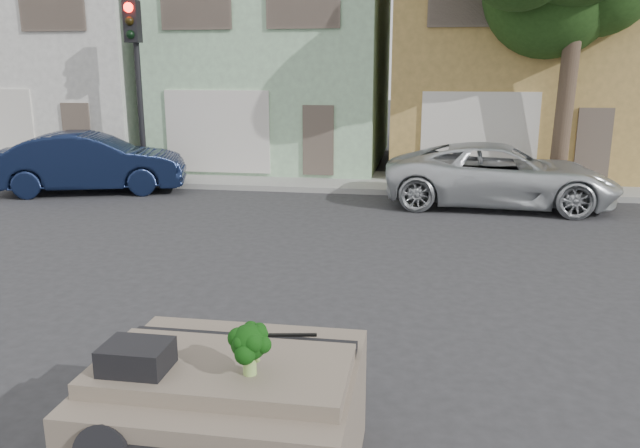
% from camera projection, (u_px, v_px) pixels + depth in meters
% --- Properties ---
extents(ground_plane, '(120.00, 120.00, 0.00)m').
position_uv_depth(ground_plane, '(302.00, 331.00, 7.96)').
color(ground_plane, '#303033').
rests_on(ground_plane, ground).
extents(sidewalk, '(40.00, 3.00, 0.15)m').
position_uv_depth(sidewalk, '(371.00, 182.00, 18.00)').
color(sidewalk, gray).
rests_on(sidewalk, ground).
extents(townhouse_white, '(7.20, 8.20, 7.55)m').
position_uv_depth(townhouse_white, '(80.00, 54.00, 22.66)').
color(townhouse_white, silver).
rests_on(townhouse_white, ground).
extents(townhouse_mint, '(7.20, 8.20, 7.55)m').
position_uv_depth(townhouse_mint, '(281.00, 53.00, 21.48)').
color(townhouse_mint, '#9EC89E').
rests_on(townhouse_mint, ground).
extents(townhouse_tan, '(7.20, 8.20, 7.55)m').
position_uv_depth(townhouse_tan, '(506.00, 52.00, 20.30)').
color(townhouse_tan, '#AB8947').
rests_on(townhouse_tan, ground).
extents(navy_sedan, '(5.18, 3.12, 1.61)m').
position_uv_depth(navy_sedan, '(94.00, 192.00, 16.92)').
color(navy_sedan, '#0F1934').
rests_on(navy_sedan, ground).
extents(silver_pickup, '(5.59, 2.81, 1.52)m').
position_uv_depth(silver_pickup, '(498.00, 206.00, 15.24)').
color(silver_pickup, silver).
rests_on(silver_pickup, ground).
extents(traffic_signal, '(0.40, 0.40, 5.10)m').
position_uv_depth(traffic_signal, '(138.00, 95.00, 17.46)').
color(traffic_signal, black).
rests_on(traffic_signal, ground).
extents(tree_near, '(4.40, 4.00, 8.50)m').
position_uv_depth(tree_near, '(572.00, 28.00, 15.53)').
color(tree_near, '#1E3D14').
rests_on(tree_near, ground).
extents(car_dashboard, '(2.00, 1.80, 1.12)m').
position_uv_depth(car_dashboard, '(230.00, 419.00, 4.96)').
color(car_dashboard, '#706354').
rests_on(car_dashboard, ground).
extents(instrument_hump, '(0.48, 0.38, 0.20)m').
position_uv_depth(instrument_hump, '(136.00, 357.00, 4.55)').
color(instrument_hump, black).
rests_on(instrument_hump, car_dashboard).
extents(wiper_arm, '(0.69, 0.15, 0.02)m').
position_uv_depth(wiper_arm, '(274.00, 335.00, 5.14)').
color(wiper_arm, black).
rests_on(wiper_arm, car_dashboard).
extents(broccoli, '(0.45, 0.45, 0.39)m').
position_uv_depth(broccoli, '(249.00, 349.00, 4.46)').
color(broccoli, black).
rests_on(broccoli, car_dashboard).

